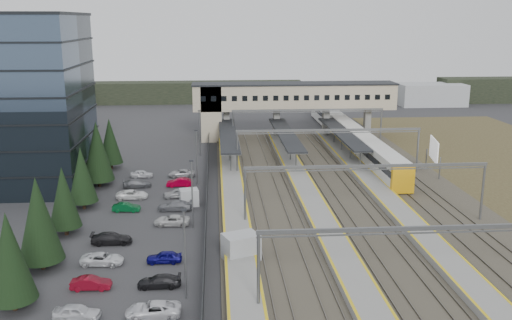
{
  "coord_description": "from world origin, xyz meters",
  "views": [
    {
      "loc": [
        -5.25,
        -70.06,
        23.27
      ],
      "look_at": [
        0.42,
        8.01,
        4.0
      ],
      "focal_mm": 40.0,
      "sensor_mm": 36.0,
      "label": 1
    }
  ],
  "objects": [
    {
      "name": "fence",
      "position": [
        -6.5,
        5.0,
        1.0
      ],
      "size": [
        0.08,
        90.0,
        2.0
      ],
      "color": "#26282B",
      "rests_on": "ground"
    },
    {
      "name": "train",
      "position": [
        20.0,
        34.9,
        2.24
      ],
      "size": [
        3.14,
        65.56,
        3.95
      ],
      "color": "silver",
      "rests_on": "ground"
    },
    {
      "name": "conifer_row",
      "position": [
        -22.0,
        -3.86,
        4.84
      ],
      "size": [
        4.42,
        49.82,
        9.5
      ],
      "color": "black",
      "rests_on": "ground"
    },
    {
      "name": "gantries",
      "position": [
        12.0,
        3.0,
        6.0
      ],
      "size": [
        28.4,
        62.28,
        7.17
      ],
      "color": "slate",
      "rests_on": "ground"
    },
    {
      "name": "relay_cabin_near",
      "position": [
        -2.93,
        -17.54,
        1.4
      ],
      "size": [
        4.02,
        3.52,
        2.8
      ],
      "color": "#A3A6A8",
      "rests_on": "ground"
    },
    {
      "name": "ground",
      "position": [
        0.0,
        0.0,
        0.0
      ],
      "size": [
        220.0,
        220.0,
        0.0
      ],
      "primitive_type": "plane",
      "color": "#2B2B2D",
      "rests_on": "ground"
    },
    {
      "name": "rail_corridor",
      "position": [
        9.34,
        5.0,
        0.29
      ],
      "size": [
        34.0,
        90.0,
        0.92
      ],
      "color": "#3D382D",
      "rests_on": "ground"
    },
    {
      "name": "relay_cabin_far",
      "position": [
        -8.79,
        0.43,
        1.07
      ],
      "size": [
        2.63,
        2.31,
        2.14
      ],
      "color": "#A3A6A8",
      "rests_on": "ground"
    },
    {
      "name": "canopies",
      "position": [
        7.0,
        27.0,
        3.92
      ],
      "size": [
        23.1,
        30.0,
        3.28
      ],
      "color": "black",
      "rests_on": "ground"
    },
    {
      "name": "billboard",
      "position": [
        27.98,
        12.47,
        3.88
      ],
      "size": [
        1.42,
        6.49,
        5.71
      ],
      "color": "slate",
      "rests_on": "ground"
    },
    {
      "name": "car_park",
      "position": [
        -13.34,
        -7.1,
        0.6
      ],
      "size": [
        10.44,
        44.49,
        1.28
      ],
      "color": "silver",
      "rests_on": "ground"
    },
    {
      "name": "treeline_far",
      "position": [
        23.81,
        92.28,
        2.95
      ],
      "size": [
        170.0,
        19.0,
        7.0
      ],
      "color": "black",
      "rests_on": "ground"
    },
    {
      "name": "lampposts",
      "position": [
        -8.0,
        1.25,
        4.34
      ],
      "size": [
        0.5,
        53.25,
        8.07
      ],
      "color": "slate",
      "rests_on": "ground"
    },
    {
      "name": "footbridge",
      "position": [
        7.7,
        42.0,
        7.93
      ],
      "size": [
        40.4,
        6.4,
        11.2
      ],
      "color": "tan",
      "rests_on": "ground"
    }
  ]
}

